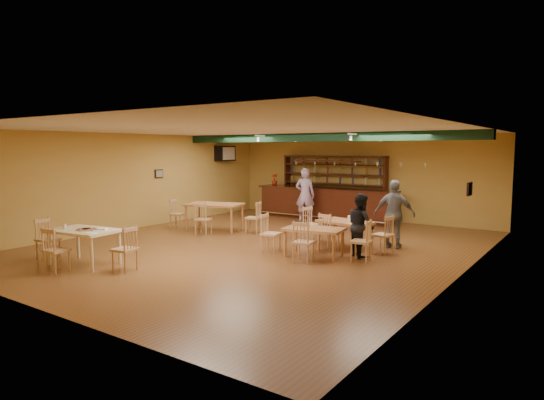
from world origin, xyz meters
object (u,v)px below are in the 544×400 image
Objects in this scene: dining_table_a at (214,217)px; dining_table_b at (345,234)px; bar_counter at (325,204)px; near_table at (84,247)px; dining_table_d at (314,242)px; patron_right_a at (361,225)px; patron_bar at (305,195)px.

dining_table_b is at bearing -15.16° from dining_table_a.
bar_counter is 9.05m from near_table.
dining_table_a is at bearing 153.36° from dining_table_d.
dining_table_b is (4.44, 0.06, -0.08)m from dining_table_a.
dining_table_a is at bearing 33.28° from patron_right_a.
dining_table_b is at bearing 117.36° from patron_bar.
dining_table_d is at bearing 76.42° from patron_right_a.
patron_bar is at bearing 77.29° from near_table.
bar_counter is 4.38m from dining_table_a.
dining_table_a is 1.24× the size of dining_table_b.
patron_bar is (-3.10, 3.16, 0.59)m from dining_table_b.
dining_table_b is 1.00× the size of dining_table_d.
dining_table_b is 0.93× the size of near_table.
dining_table_d is at bearing 36.10° from near_table.
near_table reaches higher than dining_table_b.
near_table is at bearing 83.55° from patron_right_a.
patron_right_a is at bearing 34.59° from near_table.
patron_bar reaches higher than patron_right_a.
dining_table_a is 4.55m from dining_table_d.
patron_right_a is at bearing -23.98° from dining_table_a.
dining_table_a is 3.53m from patron_bar.
patron_bar is at bearing -112.18° from bar_counter.
dining_table_a is 1.12× the size of patron_right_a.
bar_counter is at bearing 51.56° from dining_table_a.
dining_table_d is 5.15m from near_table.
near_table is (-3.82, -5.00, 0.05)m from dining_table_b.
dining_table_a is at bearing 89.48° from near_table.
bar_counter is at bearing 75.63° from near_table.
dining_table_b is 1.20m from patron_right_a.
bar_counter is at bearing -12.03° from patron_right_a.
dining_table_d is at bearing -63.82° from bar_counter.
near_table is 0.98× the size of patron_right_a.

